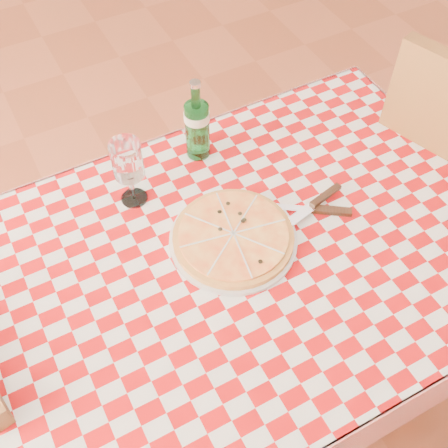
% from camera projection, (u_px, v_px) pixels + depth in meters
% --- Properties ---
extents(dining_table, '(1.20, 0.80, 0.75)m').
position_uv_depth(dining_table, '(243.00, 277.00, 1.38)').
color(dining_table, brown).
rests_on(dining_table, ground).
extents(tablecloth, '(1.30, 0.90, 0.01)m').
position_uv_depth(tablecloth, '(244.00, 256.00, 1.31)').
color(tablecloth, '#A50A0C').
rests_on(tablecloth, dining_table).
extents(pizza_plate, '(0.35, 0.35, 0.04)m').
position_uv_depth(pizza_plate, '(233.00, 236.00, 1.31)').
color(pizza_plate, gold).
rests_on(pizza_plate, tablecloth).
extents(water_bottle, '(0.07, 0.07, 0.23)m').
position_uv_depth(water_bottle, '(197.00, 120.00, 1.41)').
color(water_bottle, '#186226').
rests_on(water_bottle, tablecloth).
extents(wine_glass, '(0.09, 0.09, 0.19)m').
position_uv_depth(wine_glass, '(130.00, 173.00, 1.33)').
color(wine_glass, white).
rests_on(wine_glass, tablecloth).
extents(cutlery, '(0.27, 0.24, 0.03)m').
position_uv_depth(cutlery, '(311.00, 207.00, 1.37)').
color(cutlery, silver).
rests_on(cutlery, tablecloth).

